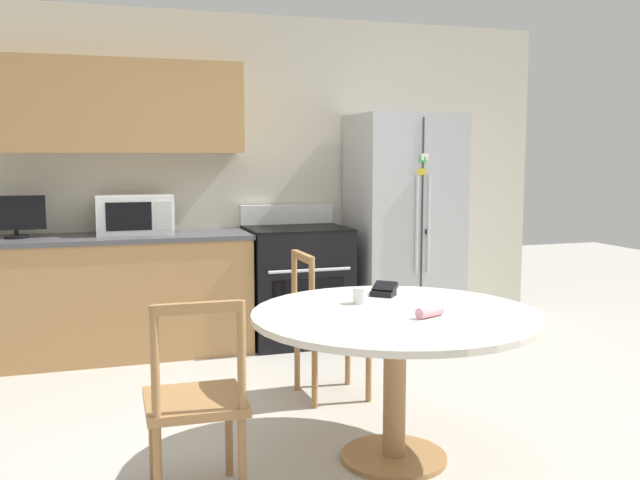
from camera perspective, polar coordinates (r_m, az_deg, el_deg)
The scene contains 13 objects.
ground_plane at distance 3.65m, azimuth 3.60°, elevation -17.16°, with size 14.00×14.00×0.00m, color #B2ADA3.
back_wall at distance 5.77m, azimuth -8.70°, elevation 6.32°, with size 5.20×0.44×2.60m.
kitchen_counter at distance 5.49m, azimuth -16.77°, elevation -4.33°, with size 2.12×0.64×0.90m.
refrigerator at distance 5.91m, azimuth 6.69°, elevation 1.14°, with size 0.83×0.71×1.81m.
oven_range at distance 5.67m, azimuth -1.87°, elevation -3.51°, with size 0.78×0.68×1.08m.
microwave at distance 5.47m, azimuth -14.62°, elevation 2.00°, with size 0.55×0.35×0.29m.
countertop_tv at distance 5.46m, azimuth -23.19°, elevation 1.84°, with size 0.40×0.16×0.30m.
dining_table at distance 3.47m, azimuth 6.04°, elevation -7.63°, with size 1.38×1.38×0.74m.
dining_chair_far at distance 4.39m, azimuth 0.61°, elevation -7.00°, with size 0.43×0.43×0.90m.
dining_chair_left at distance 3.15m, azimuth -9.93°, elevation -12.71°, with size 0.43×0.43×0.90m.
candle_glass at distance 3.61m, azimuth 3.23°, elevation -4.55°, with size 0.08×0.08×0.08m.
folded_napkin at distance 3.35m, azimuth 8.78°, elevation -5.68°, with size 0.16×0.10×0.05m.
wallet at distance 3.83m, azimuth 5.15°, elevation -4.04°, with size 0.17×0.17×0.07m.
Camera 1 is at (-1.23, -3.10, 1.48)m, focal length 40.00 mm.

